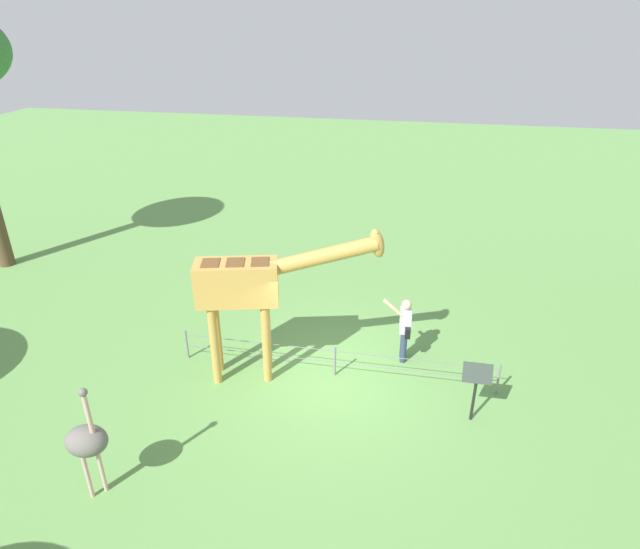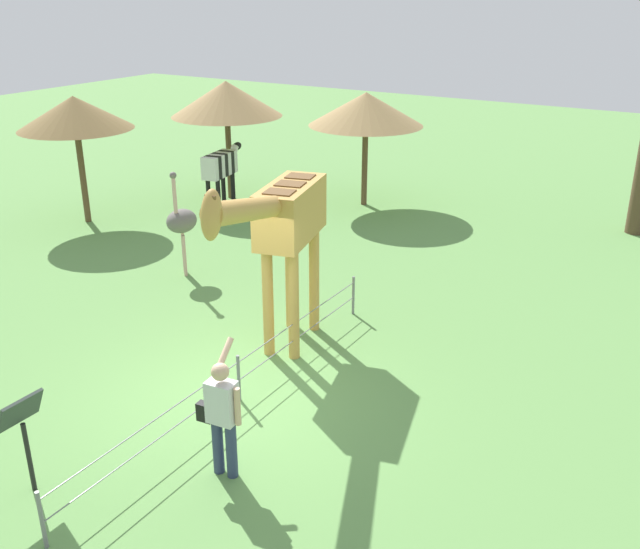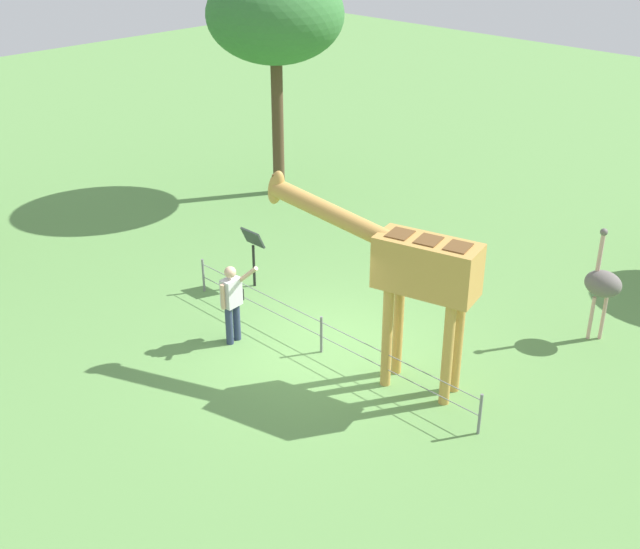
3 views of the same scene
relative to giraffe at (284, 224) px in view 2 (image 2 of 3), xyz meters
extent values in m
plane|color=#60934C|center=(1.68, 0.19, -2.23)|extent=(60.00, 60.00, 0.00)
cylinder|color=#C69347|center=(0.15, 0.26, -1.29)|extent=(0.18, 0.18, 1.88)
cylinder|color=#C69347|center=(0.25, -0.16, -1.29)|extent=(0.18, 0.18, 1.88)
cylinder|color=#C69347|center=(-0.92, 0.00, -1.29)|extent=(0.18, 0.18, 1.88)
cylinder|color=#C69347|center=(-0.81, -0.43, -1.29)|extent=(0.18, 0.18, 1.88)
cube|color=#C69347|center=(-0.33, -0.08, 0.10)|extent=(1.82, 1.09, 0.90)
cube|color=brown|center=(0.15, 0.04, 0.56)|extent=(0.46, 0.51, 0.02)
cube|color=brown|center=(-0.33, -0.08, 0.56)|extent=(0.46, 0.51, 0.02)
cube|color=brown|center=(-0.82, -0.21, 0.56)|extent=(0.46, 0.51, 0.02)
cylinder|color=#C69347|center=(1.35, 0.34, 0.64)|extent=(2.36, 0.88, 0.85)
ellipsoid|color=#C69347|center=(2.46, 0.62, 0.91)|extent=(0.47, 0.35, 0.69)
cylinder|color=brown|center=(2.46, 0.68, 1.09)|extent=(0.05, 0.05, 0.14)
cylinder|color=brown|center=(2.46, 0.56, 1.09)|extent=(0.05, 0.05, 0.14)
cylinder|color=navy|center=(3.15, 1.09, -1.84)|extent=(0.14, 0.14, 0.78)
cylinder|color=navy|center=(3.13, 1.29, -1.84)|extent=(0.14, 0.14, 0.78)
cube|color=silver|center=(3.14, 1.19, -1.18)|extent=(0.27, 0.38, 0.55)
sphere|color=#D8AD8C|center=(3.14, 1.19, -0.76)|extent=(0.22, 0.22, 0.22)
cylinder|color=#D8AD8C|center=(2.85, 1.00, -0.77)|extent=(0.47, 0.12, 0.43)
cylinder|color=#D8AD8C|center=(3.12, 1.41, -1.18)|extent=(0.08, 0.08, 0.50)
cube|color=black|center=(3.21, 0.97, -1.35)|extent=(0.14, 0.21, 0.24)
cylinder|color=black|center=(-6.16, -6.18, -1.76)|extent=(0.12, 0.12, 0.95)
cylinder|color=black|center=(-6.20, -5.88, -1.76)|extent=(0.12, 0.12, 0.95)
cylinder|color=black|center=(-5.37, -6.06, -1.76)|extent=(0.12, 0.12, 0.95)
cylinder|color=black|center=(-5.41, -5.76, -1.76)|extent=(0.12, 0.12, 0.95)
cube|color=silver|center=(-5.28, -5.89, -0.98)|extent=(0.24, 0.46, 0.60)
cube|color=black|center=(-5.45, -5.92, -0.98)|extent=(0.24, 0.46, 0.60)
cube|color=silver|center=(-5.62, -5.94, -0.98)|extent=(0.24, 0.46, 0.60)
cube|color=black|center=(-5.78, -5.97, -0.98)|extent=(0.24, 0.46, 0.60)
cube|color=silver|center=(-5.95, -6.00, -0.98)|extent=(0.24, 0.46, 0.60)
cube|color=black|center=(-6.12, -6.02, -0.98)|extent=(0.24, 0.46, 0.60)
cube|color=silver|center=(-6.29, -6.05, -0.98)|extent=(0.24, 0.46, 0.60)
cylinder|color=silver|center=(-6.53, -6.08, -0.83)|extent=(0.47, 0.27, 0.47)
ellipsoid|color=black|center=(-6.77, -6.12, -0.68)|extent=(0.42, 0.24, 0.22)
cylinder|color=#CC9E93|center=(-1.64, -3.64, -1.78)|extent=(0.07, 0.07, 0.90)
cylinder|color=#CC9E93|center=(-1.80, -3.80, -1.78)|extent=(0.07, 0.07, 0.90)
ellipsoid|color=#66605B|center=(-1.72, -3.72, -1.05)|extent=(0.70, 0.56, 0.49)
cylinder|color=#CC9E93|center=(-1.57, -3.72, -0.50)|extent=(0.08, 0.08, 0.80)
sphere|color=#66605B|center=(-1.57, -3.72, -0.05)|extent=(0.14, 0.14, 0.14)
cylinder|color=brown|center=(-3.18, -8.30, -1.03)|extent=(0.16, 0.16, 2.39)
cone|color=brown|center=(-3.18, -8.30, 0.57)|extent=(2.82, 2.82, 0.81)
cylinder|color=brown|center=(-6.88, -6.50, -1.06)|extent=(0.16, 0.16, 2.33)
cone|color=#997A4C|center=(-6.88, -6.50, 0.58)|extent=(3.07, 3.07, 0.95)
cylinder|color=brown|center=(-8.25, -2.89, -1.13)|extent=(0.16, 0.16, 2.20)
cone|color=#997A4C|center=(-8.25, -2.89, 0.41)|extent=(3.09, 3.09, 0.88)
cylinder|color=black|center=(4.60, -0.63, -1.76)|extent=(0.06, 0.06, 0.95)
cube|color=#333D38|center=(4.60, -0.63, -1.10)|extent=(0.56, 0.21, 0.38)
cylinder|color=slate|center=(-1.82, 0.29, -1.86)|extent=(0.05, 0.05, 0.75)
cylinder|color=slate|center=(1.68, 0.29, -1.86)|extent=(0.05, 0.05, 0.75)
cylinder|color=slate|center=(5.18, 0.29, -1.86)|extent=(0.05, 0.05, 0.75)
cube|color=slate|center=(1.68, 0.29, -1.59)|extent=(7.00, 0.01, 0.01)
cube|color=slate|center=(1.68, 0.29, -1.89)|extent=(7.00, 0.01, 0.01)
camera|label=1|loc=(3.22, -9.50, 5.25)|focal=30.45mm
camera|label=2|loc=(8.88, 6.05, 3.53)|focal=40.18mm
camera|label=3|loc=(-7.30, 9.49, 5.79)|focal=45.36mm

